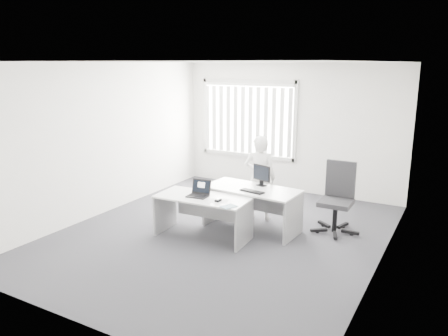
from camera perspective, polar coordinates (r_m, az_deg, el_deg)
The scene contains 18 objects.
ground at distance 7.38m, azimuth -0.31°, elevation -8.61°, with size 6.00×6.00×0.00m, color #403F45.
wall_back at distance 9.65m, azimuth 8.57°, elevation 5.16°, with size 5.00×0.02×2.80m, color silver.
wall_front at distance 4.69m, azimuth -18.86°, elevation -4.35°, with size 5.00×0.02×2.80m, color silver.
wall_left at distance 8.47m, azimuth -15.21°, elevation 3.68°, with size 0.02×6.00×2.80m, color silver.
wall_right at distance 6.16m, azimuth 20.33°, elevation -0.29°, with size 0.02×6.00×2.80m, color silver.
ceiling at distance 6.83m, azimuth -0.34°, elevation 13.70°, with size 5.00×6.00×0.02m, color silver.
window at distance 9.99m, azimuth 3.12°, elevation 6.44°, with size 2.32×0.06×1.76m, color beige.
blinds at distance 9.94m, azimuth 2.97°, elevation 6.24°, with size 2.20×0.10×1.50m, color white, non-canonical shape.
desk_near at distance 7.10m, azimuth -2.78°, elevation -5.24°, with size 1.55×0.78×0.69m.
desk_far at distance 7.44m, azimuth 3.65°, elevation -4.14°, with size 1.65×0.86×0.73m.
office_chair at distance 7.62m, azimuth 14.43°, elevation -5.37°, with size 0.68×0.68×1.19m.
person at distance 7.88m, azimuth 4.69°, elevation -1.27°, with size 0.57×0.37×1.55m, color silver.
laptop at distance 7.00m, azimuth -3.49°, elevation -2.77°, with size 0.33×0.29×0.26m, color black, non-canonical shape.
paper_sheet at distance 6.81m, azimuth -0.66°, elevation -4.33°, with size 0.30×0.21×0.00m, color white.
mouse at distance 6.79m, azimuth -0.77°, elevation -4.18°, with size 0.07×0.11×0.05m, color #A6A6A8, non-canonical shape.
booklet at distance 6.54m, azimuth 0.60°, elevation -5.05°, with size 0.16×0.22×0.01m, color white.
keyboard at distance 7.16m, azimuth 3.69°, elevation -3.06°, with size 0.42×0.14×0.02m, color black.
monitor at distance 7.49m, azimuth 4.93°, elevation -0.98°, with size 0.36×0.11×0.36m, color black, non-canonical shape.
Camera 1 is at (3.39, -5.93, 2.78)m, focal length 35.00 mm.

